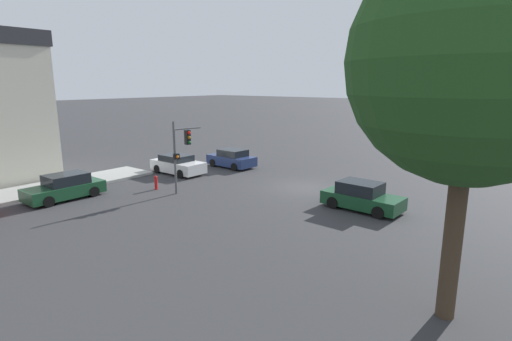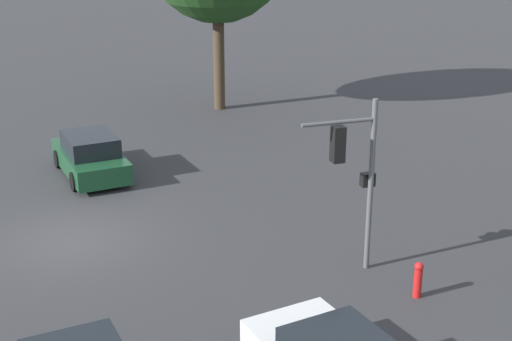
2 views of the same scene
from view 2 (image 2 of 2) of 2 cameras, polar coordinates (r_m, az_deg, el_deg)
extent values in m
plane|color=#333335|center=(20.95, -14.51, -5.40)|extent=(300.00, 300.00, 0.00)
cylinder|color=#423323|center=(33.77, -2.99, 8.98)|extent=(0.53, 0.53, 4.87)
cylinder|color=#515456|center=(18.09, 9.16, -1.29)|extent=(0.14, 0.14, 4.52)
cylinder|color=#515456|center=(17.13, 6.64, 3.86)|extent=(0.44, 1.89, 0.10)
cube|color=black|center=(17.29, 6.57, 2.10)|extent=(0.35, 0.35, 0.90)
sphere|color=red|center=(17.37, 6.34, 3.23)|extent=(0.20, 0.20, 0.20)
sphere|color=#99660F|center=(17.45, 6.31, 2.28)|extent=(0.20, 0.20, 0.20)
sphere|color=#0F511E|center=(17.54, 6.27, 1.34)|extent=(0.20, 0.20, 0.20)
cube|color=black|center=(18.19, 8.92, -0.71)|extent=(0.28, 0.38, 0.35)
sphere|color=orange|center=(18.31, 8.72, -0.57)|extent=(0.18, 0.18, 0.18)
cube|color=#194728|center=(25.81, -13.11, 0.78)|extent=(4.33, 2.03, 0.71)
cube|color=black|center=(25.45, -13.13, 2.11)|extent=(2.28, 1.72, 0.65)
cylinder|color=black|center=(26.94, -15.54, 0.90)|extent=(0.67, 0.25, 0.66)
cylinder|color=black|center=(27.28, -11.97, 1.43)|extent=(0.67, 0.25, 0.66)
cylinder|color=black|center=(24.49, -14.31, -0.86)|extent=(0.67, 0.25, 0.66)
cylinder|color=black|center=(24.86, -10.40, -0.25)|extent=(0.67, 0.25, 0.66)
cylinder|color=red|center=(17.68, 12.81, -8.76)|extent=(0.20, 0.20, 0.75)
sphere|color=red|center=(17.49, 12.92, -7.50)|extent=(0.22, 0.22, 0.22)
camera|label=1|loc=(41.58, 10.95, 16.68)|focal=28.00mm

